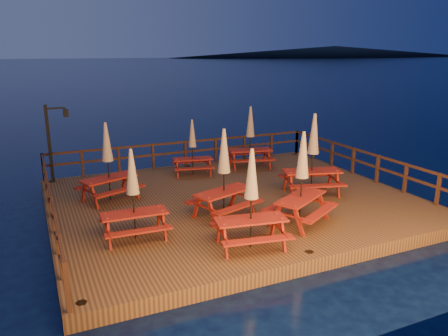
{
  "coord_description": "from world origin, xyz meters",
  "views": [
    {
      "loc": [
        -6.18,
        -12.97,
        5.42
      ],
      "look_at": [
        -0.04,
        0.6,
        1.33
      ],
      "focal_mm": 35.0,
      "sensor_mm": 36.0,
      "label": 1
    }
  ],
  "objects_px": {
    "picnic_table_0": "(133,193)",
    "picnic_table_1": "(192,146)",
    "lamp_post": "(53,136)",
    "picnic_table_2": "(302,177)"
  },
  "relations": [
    {
      "from": "lamp_post",
      "to": "picnic_table_1",
      "type": "bearing_deg",
      "value": -13.65
    },
    {
      "from": "lamp_post",
      "to": "picnic_table_0",
      "type": "height_order",
      "value": "lamp_post"
    },
    {
      "from": "lamp_post",
      "to": "picnic_table_0",
      "type": "relative_size",
      "value": 1.19
    },
    {
      "from": "lamp_post",
      "to": "picnic_table_2",
      "type": "bearing_deg",
      "value": -49.99
    },
    {
      "from": "picnic_table_2",
      "to": "lamp_post",
      "type": "bearing_deg",
      "value": 100.27
    },
    {
      "from": "lamp_post",
      "to": "picnic_table_1",
      "type": "relative_size",
      "value": 1.32
    },
    {
      "from": "picnic_table_0",
      "to": "picnic_table_1",
      "type": "height_order",
      "value": "picnic_table_0"
    },
    {
      "from": "lamp_post",
      "to": "picnic_table_2",
      "type": "xyz_separation_m",
      "value": [
        6.24,
        -7.44,
        -0.36
      ]
    },
    {
      "from": "picnic_table_0",
      "to": "lamp_post",
      "type": "bearing_deg",
      "value": 105.82
    },
    {
      "from": "picnic_table_0",
      "to": "picnic_table_1",
      "type": "xyz_separation_m",
      "value": [
        3.63,
        5.25,
        -0.12
      ]
    }
  ]
}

